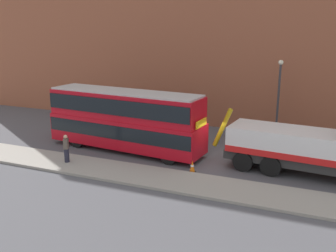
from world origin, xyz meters
name	(u,v)px	position (x,y,z in m)	size (l,w,h in m)	color
ground_plane	(216,160)	(0.00, 0.00, 0.00)	(120.00, 120.00, 0.00)	#4C4C51
near_kerb	(195,184)	(0.00, -4.20, 0.07)	(60.00, 2.80, 0.15)	gray
building_facade	(250,27)	(0.00, 8.58, 8.07)	(60.00, 1.50, 16.00)	#935138
recovery_tow_truck	(317,146)	(5.75, -0.40, 1.76)	(10.23, 3.46, 3.67)	#2D2D2D
double_decker_bus	(125,118)	(-6.27, -0.35, 2.23)	(11.19, 3.56, 4.06)	#B70C19
pedestrian_onlooker	(66,149)	(-8.22, -4.16, 0.99)	(0.40, 0.47, 1.71)	#232333
traffic_cone_near_bus	(192,167)	(-0.75, -2.47, 0.34)	(0.36, 0.36, 0.72)	orange
street_lamp	(279,93)	(2.76, 6.39, 3.47)	(0.36, 0.36, 5.83)	#38383D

